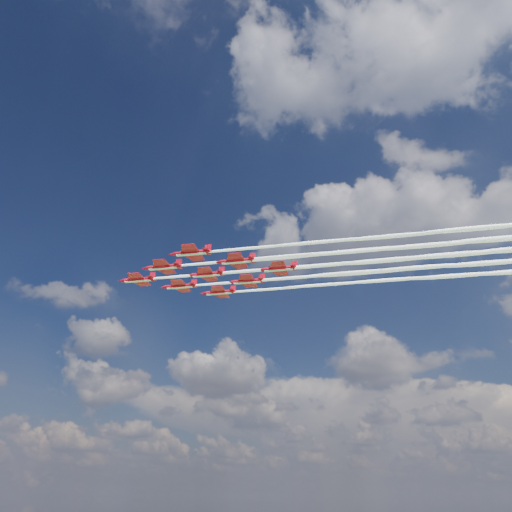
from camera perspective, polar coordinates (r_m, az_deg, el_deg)
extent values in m
cylinder|color=#AF091C|center=(137.57, -13.35, -2.64)|extent=(7.85, 3.10, 1.08)
cone|color=#AF091C|center=(139.58, -15.20, -2.77)|extent=(2.17, 1.56, 1.08)
cone|color=#AF091C|center=(135.81, -11.57, -2.52)|extent=(1.68, 1.33, 0.98)
ellipsoid|color=black|center=(138.52, -14.08, -2.53)|extent=(2.20, 1.40, 0.70)
cube|color=#AF091C|center=(137.35, -13.16, -2.65)|extent=(5.40, 9.52, 0.14)
cube|color=#AF091C|center=(136.06, -11.84, -2.54)|extent=(2.25, 3.76, 0.12)
cube|color=#AF091C|center=(136.33, -11.73, -2.19)|extent=(1.55, 0.54, 1.76)
cube|color=silver|center=(137.38, -13.37, -2.83)|extent=(7.32, 2.78, 0.12)
cylinder|color=#AF091C|center=(128.53, -10.58, -1.24)|extent=(7.85, 3.10, 1.08)
cone|color=#AF091C|center=(130.32, -12.59, -1.40)|extent=(2.17, 1.56, 1.08)
cone|color=#AF091C|center=(127.00, -8.64, -1.08)|extent=(1.68, 1.33, 0.98)
ellipsoid|color=black|center=(129.41, -11.38, -1.12)|extent=(2.20, 1.40, 0.70)
cube|color=#AF091C|center=(128.34, -10.38, -1.24)|extent=(5.40, 9.52, 0.14)
cube|color=#AF091C|center=(127.22, -8.93, -1.10)|extent=(2.25, 3.76, 0.12)
cube|color=#AF091C|center=(127.52, -8.82, -0.74)|extent=(1.55, 0.54, 1.76)
cube|color=silver|center=(128.33, -10.60, -1.43)|extent=(7.32, 2.78, 0.12)
cylinder|color=#AF091C|center=(139.71, -8.72, -3.42)|extent=(7.85, 3.10, 1.08)
cone|color=#AF091C|center=(141.36, -10.60, -3.55)|extent=(2.17, 1.56, 1.08)
cone|color=#AF091C|center=(138.30, -6.91, -3.30)|extent=(1.68, 1.33, 0.98)
ellipsoid|color=black|center=(140.52, -9.46, -3.31)|extent=(2.20, 1.40, 0.70)
cube|color=#AF091C|center=(139.54, -8.53, -3.43)|extent=(5.40, 9.52, 0.14)
cube|color=#AF091C|center=(138.50, -7.18, -3.32)|extent=(2.25, 3.76, 0.12)
cube|color=#AF091C|center=(138.78, -7.08, -2.98)|extent=(1.55, 0.54, 1.76)
cube|color=silver|center=(139.53, -8.73, -3.61)|extent=(7.32, 2.78, 0.12)
cylinder|color=#AF091C|center=(119.93, -7.41, 0.38)|extent=(7.85, 3.10, 1.08)
cone|color=#AF091C|center=(121.46, -9.61, 0.19)|extent=(2.17, 1.56, 1.08)
cone|color=#AF091C|center=(118.66, -5.29, 0.57)|extent=(1.68, 1.33, 0.98)
ellipsoid|color=black|center=(120.72, -8.28, 0.49)|extent=(2.20, 1.40, 0.70)
cube|color=#AF091C|center=(119.77, -7.18, 0.38)|extent=(5.40, 9.52, 0.14)
cube|color=#AF091C|center=(118.84, -5.61, 0.54)|extent=(2.25, 3.76, 0.12)
cube|color=#AF091C|center=(119.18, -5.50, 0.93)|extent=(1.55, 0.54, 1.76)
cube|color=silver|center=(119.72, -7.42, 0.17)|extent=(7.32, 2.78, 0.12)
cylinder|color=#AF091C|center=(131.20, -5.69, -2.09)|extent=(7.85, 3.10, 1.08)
cone|color=#AF091C|center=(132.60, -7.72, -2.24)|extent=(2.17, 1.56, 1.08)
cone|color=#AF091C|center=(130.03, -3.74, -1.94)|extent=(1.68, 1.33, 0.98)
ellipsoid|color=black|center=(131.91, -6.50, -1.97)|extent=(2.20, 1.40, 0.70)
cube|color=#AF091C|center=(131.05, -5.48, -2.09)|extent=(5.40, 9.52, 0.14)
cube|color=#AF091C|center=(130.20, -4.03, -1.96)|extent=(2.25, 3.76, 0.12)
cube|color=#AF091C|center=(130.51, -3.94, -1.60)|extent=(1.55, 0.54, 1.76)
cube|color=silver|center=(131.00, -5.70, -2.28)|extent=(7.32, 2.78, 0.12)
cylinder|color=#AF091C|center=(142.77, -4.24, -4.16)|extent=(7.85, 3.10, 1.08)
cone|color=#AF091C|center=(144.06, -6.13, -4.28)|extent=(2.17, 1.56, 1.08)
cone|color=#AF091C|center=(141.70, -2.44, -4.04)|extent=(1.68, 1.33, 0.98)
ellipsoid|color=black|center=(143.43, -5.00, -4.04)|extent=(2.20, 1.40, 0.70)
cube|color=#AF091C|center=(142.63, -4.05, -4.16)|extent=(5.40, 9.52, 0.14)
cube|color=#AF091C|center=(141.85, -2.71, -4.05)|extent=(2.25, 3.76, 0.12)
cube|color=#AF091C|center=(142.13, -2.62, -3.72)|extent=(1.55, 0.54, 1.76)
cube|color=silver|center=(142.59, -4.25, -4.34)|extent=(7.32, 2.78, 0.12)
cylinder|color=#AF091C|center=(123.18, -2.26, -0.56)|extent=(7.85, 3.10, 1.08)
cone|color=#AF091C|center=(124.30, -4.46, -0.74)|extent=(2.17, 1.56, 1.08)
cone|color=#AF091C|center=(122.30, -0.16, -0.39)|extent=(1.68, 1.33, 0.98)
ellipsoid|color=black|center=(123.79, -3.14, -0.45)|extent=(2.20, 1.40, 0.70)
cube|color=#AF091C|center=(123.05, -2.04, -0.56)|extent=(5.40, 9.52, 0.14)
cube|color=#AF091C|center=(122.42, -0.47, -0.41)|extent=(2.25, 3.76, 0.12)
cube|color=#AF091C|center=(122.76, -0.38, -0.03)|extent=(1.55, 0.54, 1.76)
cube|color=silver|center=(122.97, -2.27, -0.77)|extent=(7.32, 2.78, 0.12)
cylinder|color=#AF091C|center=(134.80, -1.02, -2.88)|extent=(7.85, 3.10, 1.08)
cone|color=#AF091C|center=(135.83, -3.05, -3.03)|extent=(2.17, 1.56, 1.08)
cone|color=#AF091C|center=(134.00, 0.91, -2.74)|extent=(1.68, 1.33, 0.98)
ellipsoid|color=black|center=(135.36, -1.83, -2.77)|extent=(2.20, 1.40, 0.70)
cube|color=#AF091C|center=(134.69, -0.82, -2.89)|extent=(5.40, 9.52, 0.14)
cube|color=#AF091C|center=(134.11, 0.62, -2.76)|extent=(2.25, 3.76, 0.12)
cube|color=#AF091C|center=(134.42, 0.70, -2.41)|extent=(1.55, 0.54, 1.76)
cube|color=silver|center=(134.61, -1.02, -3.07)|extent=(7.32, 2.78, 0.12)
cylinder|color=#AF091C|center=(127.39, 2.58, -1.44)|extent=(7.85, 3.10, 1.08)
cone|color=#AF091C|center=(128.11, 0.41, -1.62)|extent=(2.17, 1.56, 1.08)
cone|color=#AF091C|center=(126.89, 4.64, -1.28)|extent=(1.68, 1.33, 0.98)
ellipsoid|color=black|center=(127.84, 1.71, -1.33)|extent=(2.20, 1.40, 0.70)
cube|color=#AF091C|center=(127.31, 2.80, -1.45)|extent=(5.40, 9.52, 0.14)
cube|color=#AF091C|center=(126.95, 4.33, -1.30)|extent=(2.25, 3.76, 0.12)
cube|color=#AF091C|center=(127.30, 4.41, -0.93)|extent=(1.55, 0.54, 1.76)
cube|color=silver|center=(127.19, 2.59, -1.64)|extent=(7.32, 2.78, 0.12)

